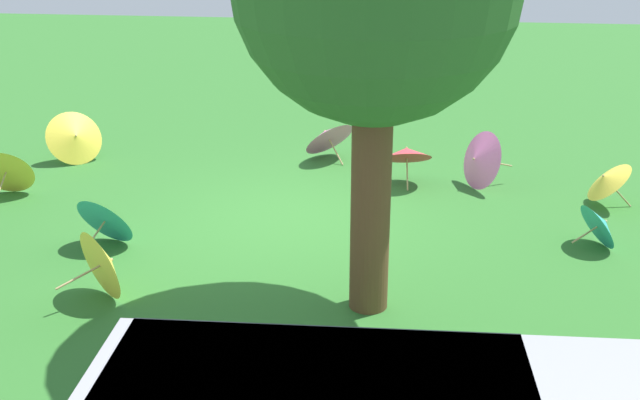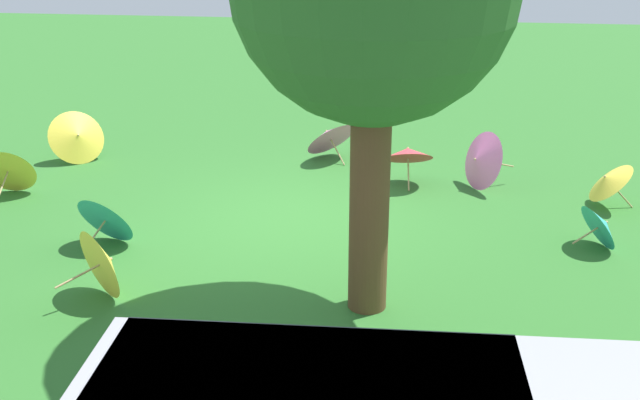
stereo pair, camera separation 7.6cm
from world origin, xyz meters
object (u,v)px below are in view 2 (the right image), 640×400
object	(u,v)px
parasol_yellow_2	(105,262)
parasol_yellow_3	(77,136)
parasol_yellow_0	(608,180)
parasol_pink_1	(479,160)
parasol_red_2	(408,153)
parasol_yellow_5	(9,168)
parasol_pink_0	(329,135)
parasol_teal_1	(108,217)
parasol_teal_0	(602,225)

from	to	relation	value
parasol_yellow_2	parasol_yellow_3	xyz separation A→B (m)	(2.36, -4.60, 0.02)
parasol_yellow_3	parasol_yellow_0	bearing A→B (deg)	173.05
parasol_yellow_0	parasol_pink_1	xyz separation A→B (m)	(1.80, -0.56, 0.05)
parasol_red_2	parasol_pink_1	bearing A→B (deg)	179.57
parasol_yellow_0	parasol_yellow_5	size ratio (longest dim) A/B	0.84
parasol_pink_0	parasol_red_2	xyz separation A→B (m)	(-1.37, 1.14, 0.09)
parasol_yellow_0	parasol_teal_1	distance (m)	7.02
parasol_teal_0	parasol_yellow_3	size ratio (longest dim) A/B	0.70
parasol_red_2	parasol_teal_1	xyz separation A→B (m)	(3.77, 2.76, -0.14)
parasol_yellow_2	parasol_red_2	bearing A→B (deg)	-128.27
parasol_red_2	parasol_yellow_0	bearing A→B (deg)	168.98
parasol_pink_0	parasol_yellow_0	bearing A→B (deg)	158.26
parasol_yellow_2	parasol_teal_1	size ratio (longest dim) A/B	0.90
parasol_yellow_3	parasol_red_2	bearing A→B (deg)	175.18
parasol_pink_0	parasol_yellow_0	xyz separation A→B (m)	(-4.27, 1.70, -0.01)
parasol_pink_0	parasol_pink_1	distance (m)	2.72
parasol_yellow_2	parasol_teal_0	distance (m)	6.13
parasol_yellow_2	parasol_yellow_3	distance (m)	5.17
parasol_pink_0	parasol_teal_1	bearing A→B (deg)	58.40
parasol_yellow_3	parasol_pink_1	size ratio (longest dim) A/B	1.11
parasol_teal_0	parasol_yellow_5	xyz separation A→B (m)	(8.48, -0.90, 0.09)
parasol_yellow_0	parasol_yellow_2	world-z (taller)	parasol_yellow_2
parasol_yellow_5	parasol_yellow_3	bearing A→B (deg)	-102.26
parasol_pink_0	parasol_teal_1	xyz separation A→B (m)	(2.40, 3.90, -0.05)
parasol_teal_0	parasol_pink_1	distance (m)	2.51
parasol_yellow_3	parasol_yellow_5	bearing A→B (deg)	77.74
parasol_pink_0	parasol_red_2	size ratio (longest dim) A/B	1.33
parasol_red_2	parasol_pink_0	bearing A→B (deg)	-39.63
parasol_yellow_2	parasol_teal_1	distance (m)	1.46
parasol_teal_0	parasol_yellow_5	size ratio (longest dim) A/B	0.86
parasol_yellow_0	parasol_pink_1	size ratio (longest dim) A/B	0.76
parasol_pink_1	parasol_yellow_5	world-z (taller)	parasol_pink_1
parasol_yellow_2	parasol_yellow_3	world-z (taller)	parasol_yellow_3
parasol_pink_0	parasol_teal_0	size ratio (longest dim) A/B	1.50
parasol_yellow_2	parasol_pink_0	bearing A→B (deg)	-109.66
parasol_pink_1	parasol_red_2	size ratio (longest dim) A/B	1.14
parasol_pink_0	parasol_red_2	bearing A→B (deg)	140.37
parasol_yellow_0	parasol_pink_1	bearing A→B (deg)	-17.15
parasol_yellow_2	parasol_red_2	world-z (taller)	parasol_yellow_2
parasol_yellow_3	parasol_pink_1	xyz separation A→B (m)	(-6.70, 0.48, 0.02)
parasol_pink_0	parasol_yellow_0	distance (m)	4.59
parasol_teal_0	parasol_yellow_3	distance (m)	8.52
parasol_yellow_0	parasol_teal_0	world-z (taller)	parasol_yellow_0
parasol_yellow_0	parasol_pink_1	world-z (taller)	parasol_pink_1
parasol_yellow_3	parasol_yellow_2	bearing A→B (deg)	117.15
parasol_yellow_3	parasol_red_2	size ratio (longest dim) A/B	1.27
parasol_teal_0	parasol_yellow_3	world-z (taller)	parasol_yellow_3
parasol_yellow_3	parasol_yellow_5	xyz separation A→B (m)	(0.36, 1.64, -0.03)
parasol_yellow_2	parasol_teal_1	xyz separation A→B (m)	(0.52, -1.36, -0.05)
parasol_yellow_3	parasol_red_2	xyz separation A→B (m)	(-5.61, 0.47, 0.08)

